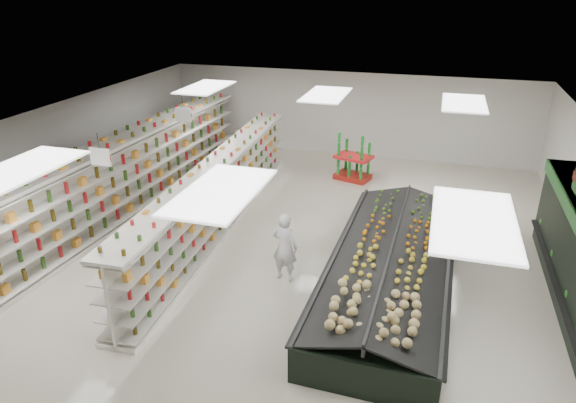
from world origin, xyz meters
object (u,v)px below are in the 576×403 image
(produce_island, at_px, (391,266))
(shopper_main, at_px, (285,247))
(soda_endcap, at_px, (354,159))
(gondola_center, at_px, (218,197))
(shopper_background, at_px, (240,151))
(gondola_left, at_px, (118,183))

(produce_island, relative_size, shopper_main, 4.43)
(produce_island, height_order, soda_endcap, soda_endcap)
(gondola_center, distance_m, shopper_background, 4.48)
(gondola_left, distance_m, gondola_center, 2.99)
(shopper_background, bearing_deg, soda_endcap, -86.60)
(gondola_center, xyz_separation_m, shopper_main, (2.56, -2.12, -0.04))
(soda_endcap, relative_size, shopper_main, 0.92)
(produce_island, height_order, shopper_main, shopper_main)
(gondola_left, height_order, gondola_center, gondola_left)
(gondola_center, bearing_deg, gondola_left, -178.07)
(gondola_center, bearing_deg, shopper_background, 101.15)
(gondola_left, xyz_separation_m, shopper_background, (1.90, 4.59, -0.29))
(shopper_background, bearing_deg, gondola_left, 156.19)
(shopper_main, relative_size, shopper_background, 1.09)
(gondola_left, bearing_deg, gondola_center, 7.40)
(soda_endcap, xyz_separation_m, shopper_main, (-0.40, -6.79, 0.09))
(gondola_center, relative_size, soda_endcap, 7.18)
(gondola_center, distance_m, produce_island, 5.22)
(soda_endcap, bearing_deg, shopper_main, -93.39)
(gondola_center, distance_m, shopper_main, 3.32)
(soda_endcap, bearing_deg, shopper_background, -175.28)
(soda_endcap, distance_m, shopper_main, 6.81)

